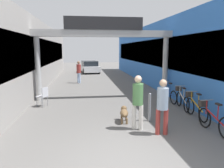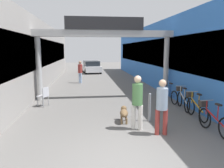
{
  "view_description": "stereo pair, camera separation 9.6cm",
  "coord_description": "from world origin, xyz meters",
  "px_view_note": "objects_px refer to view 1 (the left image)",
  "views": [
    {
      "loc": [
        -1.05,
        -4.55,
        2.59
      ],
      "look_at": [
        0.0,
        3.52,
        1.3
      ],
      "focal_mm": 35.0,
      "sensor_mm": 36.0,
      "label": 1
    },
    {
      "loc": [
        -0.95,
        -4.56,
        2.59
      ],
      "look_at": [
        0.0,
        3.52,
        1.3
      ],
      "focal_mm": 35.0,
      "sensor_mm": 36.0,
      "label": 2
    }
  ],
  "objects_px": {
    "pedestrian_with_dog": "(138,99)",
    "cafe_chair_aluminium_nearer": "(43,95)",
    "pedestrian_companion": "(162,103)",
    "bicycle_orange_second": "(195,106)",
    "dog_on_leash": "(124,113)",
    "bicycle_blue_farthest": "(168,93)",
    "parked_car_white": "(90,67)",
    "pedestrian_carrying_crate": "(79,71)",
    "bollard_post_metal": "(149,107)",
    "bicycle_silver_third": "(182,99)",
    "bicycle_red_nearest": "(212,119)"
  },
  "relations": [
    {
      "from": "dog_on_leash",
      "to": "bicycle_orange_second",
      "type": "xyz_separation_m",
      "value": [
        2.8,
        0.18,
        0.1
      ]
    },
    {
      "from": "bicycle_silver_third",
      "to": "cafe_chair_aluminium_nearer",
      "type": "bearing_deg",
      "value": 169.56
    },
    {
      "from": "dog_on_leash",
      "to": "parked_car_white",
      "type": "height_order",
      "value": "parked_car_white"
    },
    {
      "from": "dog_on_leash",
      "to": "bicycle_red_nearest",
      "type": "relative_size",
      "value": 0.45
    },
    {
      "from": "pedestrian_companion",
      "to": "bicycle_orange_second",
      "type": "relative_size",
      "value": 1.01
    },
    {
      "from": "pedestrian_with_dog",
      "to": "pedestrian_companion",
      "type": "xyz_separation_m",
      "value": [
        0.63,
        -0.54,
        -0.04
      ]
    },
    {
      "from": "pedestrian_with_dog",
      "to": "bollard_post_metal",
      "type": "height_order",
      "value": "pedestrian_with_dog"
    },
    {
      "from": "bicycle_red_nearest",
      "to": "cafe_chair_aluminium_nearer",
      "type": "xyz_separation_m",
      "value": [
        -5.85,
        3.9,
        0.1
      ]
    },
    {
      "from": "pedestrian_carrying_crate",
      "to": "bicycle_orange_second",
      "type": "bearing_deg",
      "value": -63.81
    },
    {
      "from": "pedestrian_with_dog",
      "to": "cafe_chair_aluminium_nearer",
      "type": "bearing_deg",
      "value": 136.59
    },
    {
      "from": "pedestrian_companion",
      "to": "dog_on_leash",
      "type": "xyz_separation_m",
      "value": [
        -0.93,
        1.31,
        -0.64
      ]
    },
    {
      "from": "bicycle_red_nearest",
      "to": "pedestrian_carrying_crate",
      "type": "bearing_deg",
      "value": 112.01
    },
    {
      "from": "pedestrian_with_dog",
      "to": "pedestrian_carrying_crate",
      "type": "height_order",
      "value": "pedestrian_with_dog"
    },
    {
      "from": "pedestrian_carrying_crate",
      "to": "bicycle_blue_farthest",
      "type": "relative_size",
      "value": 1.01
    },
    {
      "from": "bicycle_orange_second",
      "to": "bicycle_silver_third",
      "type": "height_order",
      "value": "same"
    },
    {
      "from": "bollard_post_metal",
      "to": "parked_car_white",
      "type": "bearing_deg",
      "value": 95.59
    },
    {
      "from": "pedestrian_companion",
      "to": "parked_car_white",
      "type": "relative_size",
      "value": 0.41
    },
    {
      "from": "bicycle_blue_farthest",
      "to": "bollard_post_metal",
      "type": "relative_size",
      "value": 1.62
    },
    {
      "from": "cafe_chair_aluminium_nearer",
      "to": "bicycle_red_nearest",
      "type": "bearing_deg",
      "value": -33.71
    },
    {
      "from": "bicycle_red_nearest",
      "to": "bicycle_orange_second",
      "type": "xyz_separation_m",
      "value": [
        0.22,
        1.49,
        0.0
      ]
    },
    {
      "from": "pedestrian_carrying_crate",
      "to": "cafe_chair_aluminium_nearer",
      "type": "xyz_separation_m",
      "value": [
        -1.47,
        -6.94,
        -0.44
      ]
    },
    {
      "from": "dog_on_leash",
      "to": "parked_car_white",
      "type": "relative_size",
      "value": 0.18
    },
    {
      "from": "cafe_chair_aluminium_nearer",
      "to": "pedestrian_with_dog",
      "type": "bearing_deg",
      "value": -43.41
    },
    {
      "from": "bicycle_blue_farthest",
      "to": "pedestrian_with_dog",
      "type": "bearing_deg",
      "value": -124.35
    },
    {
      "from": "pedestrian_with_dog",
      "to": "bollard_post_metal",
      "type": "xyz_separation_m",
      "value": [
        0.63,
        0.76,
        -0.49
      ]
    },
    {
      "from": "pedestrian_with_dog",
      "to": "parked_car_white",
      "type": "relative_size",
      "value": 0.42
    },
    {
      "from": "dog_on_leash",
      "to": "bicycle_orange_second",
      "type": "relative_size",
      "value": 0.45
    },
    {
      "from": "pedestrian_carrying_crate",
      "to": "cafe_chair_aluminium_nearer",
      "type": "distance_m",
      "value": 7.1
    },
    {
      "from": "pedestrian_carrying_crate",
      "to": "parked_car_white",
      "type": "bearing_deg",
      "value": 82.33
    },
    {
      "from": "bicycle_red_nearest",
      "to": "bicycle_orange_second",
      "type": "relative_size",
      "value": 1.0
    },
    {
      "from": "dog_on_leash",
      "to": "bicycle_orange_second",
      "type": "distance_m",
      "value": 2.81
    },
    {
      "from": "cafe_chair_aluminium_nearer",
      "to": "bicycle_orange_second",
      "type": "bearing_deg",
      "value": -21.66
    },
    {
      "from": "cafe_chair_aluminium_nearer",
      "to": "parked_car_white",
      "type": "height_order",
      "value": "parked_car_white"
    },
    {
      "from": "dog_on_leash",
      "to": "cafe_chair_aluminium_nearer",
      "type": "distance_m",
      "value": 4.17
    },
    {
      "from": "cafe_chair_aluminium_nearer",
      "to": "pedestrian_companion",
      "type": "bearing_deg",
      "value": -42.99
    },
    {
      "from": "bicycle_silver_third",
      "to": "bollard_post_metal",
      "type": "xyz_separation_m",
      "value": [
        -1.93,
        -1.48,
        0.09
      ]
    },
    {
      "from": "bicycle_red_nearest",
      "to": "cafe_chair_aluminium_nearer",
      "type": "distance_m",
      "value": 7.03
    },
    {
      "from": "pedestrian_companion",
      "to": "bicycle_blue_farthest",
      "type": "relative_size",
      "value": 1.01
    },
    {
      "from": "dog_on_leash",
      "to": "cafe_chair_aluminium_nearer",
      "type": "bearing_deg",
      "value": 141.56
    },
    {
      "from": "pedestrian_with_dog",
      "to": "dog_on_leash",
      "type": "height_order",
      "value": "pedestrian_with_dog"
    },
    {
      "from": "pedestrian_companion",
      "to": "cafe_chair_aluminium_nearer",
      "type": "bearing_deg",
      "value": 137.01
    },
    {
      "from": "bicycle_blue_farthest",
      "to": "cafe_chair_aluminium_nearer",
      "type": "height_order",
      "value": "bicycle_blue_farthest"
    },
    {
      "from": "dog_on_leash",
      "to": "bicycle_blue_farthest",
      "type": "relative_size",
      "value": 0.45
    },
    {
      "from": "bicycle_blue_farthest",
      "to": "cafe_chair_aluminium_nearer",
      "type": "relative_size",
      "value": 1.9
    },
    {
      "from": "bicycle_red_nearest",
      "to": "bicycle_silver_third",
      "type": "relative_size",
      "value": 1.0
    },
    {
      "from": "bicycle_silver_third",
      "to": "bicycle_blue_farthest",
      "type": "relative_size",
      "value": 1.0
    },
    {
      "from": "pedestrian_carrying_crate",
      "to": "bicycle_blue_farthest",
      "type": "distance_m",
      "value": 8.12
    },
    {
      "from": "pedestrian_companion",
      "to": "bicycle_red_nearest",
      "type": "xyz_separation_m",
      "value": [
        1.66,
        0.0,
        -0.54
      ]
    },
    {
      "from": "bicycle_silver_third",
      "to": "cafe_chair_aluminium_nearer",
      "type": "xyz_separation_m",
      "value": [
        -6.13,
        1.13,
        0.1
      ]
    },
    {
      "from": "pedestrian_companion",
      "to": "cafe_chair_aluminium_nearer",
      "type": "height_order",
      "value": "pedestrian_companion"
    }
  ]
}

